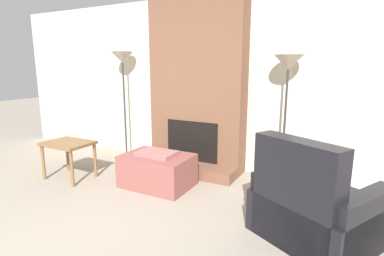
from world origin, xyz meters
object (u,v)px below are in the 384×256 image
object	(u,v)px
armchair	(313,210)
floor_lamp_left	(123,65)
floor_lamp_right	(288,72)
side_table	(68,147)
ottoman	(157,170)

from	to	relation	value
armchair	floor_lamp_left	distance (m)	3.66
floor_lamp_left	floor_lamp_right	world-z (taller)	floor_lamp_left
side_table	floor_lamp_left	size ratio (longest dim) A/B	0.36
ottoman	side_table	xyz separation A→B (m)	(-1.26, -0.34, 0.23)
side_table	floor_lamp_left	xyz separation A→B (m)	(0.02, 1.19, 1.13)
ottoman	side_table	world-z (taller)	side_table
side_table	floor_lamp_right	size ratio (longest dim) A/B	0.38
armchair	floor_lamp_left	xyz separation A→B (m)	(-3.19, 1.24, 1.29)
armchair	floor_lamp_right	bearing A→B (deg)	-38.42
floor_lamp_left	floor_lamp_right	bearing A→B (deg)	0.00
floor_lamp_right	armchair	bearing A→B (deg)	-67.19
armchair	floor_lamp_right	world-z (taller)	floor_lamp_right
ottoman	floor_lamp_right	size ratio (longest dim) A/B	0.52
armchair	side_table	bearing A→B (deg)	27.97
armchair	ottoman	bearing A→B (deg)	17.56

